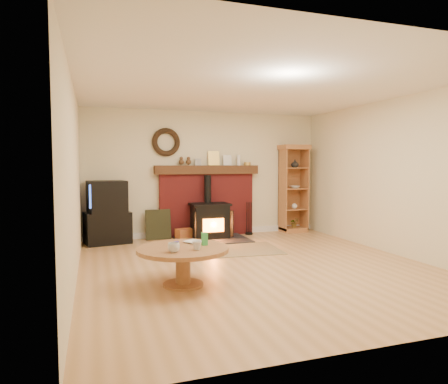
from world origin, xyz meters
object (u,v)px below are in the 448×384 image
object	(u,v)px
wood_stove	(210,222)
coffee_table	(183,255)
tv_unit	(107,213)
curio_cabinet	(293,188)

from	to	relation	value
wood_stove	coffee_table	bearing A→B (deg)	-112.40
tv_unit	coffee_table	xyz separation A→B (m)	(0.79, -3.07, -0.18)
wood_stove	coffee_table	distance (m)	3.11
tv_unit	curio_cabinet	bearing A→B (deg)	1.24
wood_stove	tv_unit	distance (m)	2.00
tv_unit	coffee_table	world-z (taller)	tv_unit
tv_unit	wood_stove	bearing A→B (deg)	-5.64
tv_unit	coffee_table	distance (m)	3.17
curio_cabinet	wood_stove	bearing A→B (deg)	-172.00
curio_cabinet	coffee_table	xyz separation A→B (m)	(-3.19, -3.15, -0.57)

